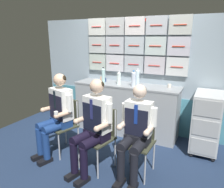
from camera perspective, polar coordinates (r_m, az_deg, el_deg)
The scene contains 17 objects.
ground at distance 3.32m, azimuth -2.74°, elevation -17.87°, with size 4.80×4.80×0.04m, color #1E2D48.
galley_bulkhead at distance 4.09m, azimuth 6.39°, elevation 5.70°, with size 4.20×0.14×2.15m.
galley_counter at distance 4.02m, azimuth 3.78°, elevation -3.96°, with size 1.98×0.53×0.95m.
service_trolley at distance 3.64m, azimuth 24.24°, elevation -6.72°, with size 0.40×0.65×0.97m.
folding_chair_left at distance 3.45m, azimuth -12.26°, elevation -6.74°, with size 0.50×0.50×0.85m.
crew_member_left at distance 3.30m, azimuth -14.72°, elevation -4.58°, with size 0.52×0.67×1.27m.
folding_chair_right at distance 2.98m, azimuth -2.88°, elevation -9.97°, with size 0.48×0.48×0.85m.
crew_member_right at distance 2.80m, azimuth -5.15°, elevation -7.73°, with size 0.51×0.66×1.27m.
folding_chair_by_counter at distance 2.90m, azimuth 7.66°, elevation -10.85°, with size 0.41×0.42×0.85m.
crew_member_by_counter at distance 2.70m, azimuth 6.51°, elevation -9.42°, with size 0.48×0.59×1.23m.
sparkling_bottle_green at distance 3.91m, azimuth -2.38°, elevation 4.94°, with size 0.06×0.06×0.31m.
water_bottle_tall at distance 3.88m, azimuth 1.89°, elevation 4.40°, with size 0.07×0.07×0.25m.
water_bottle_blue_cap at distance 3.79m, azimuth 6.95°, elevation 4.50°, with size 0.07×0.07×0.31m.
water_bottle_short at distance 3.71m, azimuth 5.87°, elevation 4.11°, with size 0.08×0.08×0.28m.
coffee_cup_white at distance 4.26m, azimuth -2.87°, elevation 4.26°, with size 0.06×0.06×0.07m.
paper_cup_tan at distance 4.12m, azimuth -2.06°, elevation 3.90°, with size 0.07×0.07×0.07m.
paper_cup_blue at distance 3.76m, azimuth 15.34°, elevation 2.19°, with size 0.06×0.06×0.06m.
Camera 1 is at (1.37, -2.43, 1.79)m, focal length 33.64 mm.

